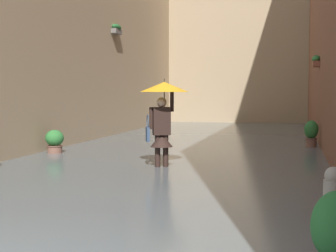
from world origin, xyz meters
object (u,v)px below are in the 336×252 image
object	(u,v)px
person_wading	(163,105)
potted_plant_far_right	(55,142)
mooring_bollard	(333,207)
potted_plant_near_left	(311,134)

from	to	relation	value
person_wading	potted_plant_far_right	distance (m)	4.07
person_wading	mooring_bollard	size ratio (longest dim) A/B	2.23
person_wading	mooring_bollard	xyz separation A→B (m)	(-3.20, 4.89, -1.01)
potted_plant_far_right	mooring_bollard	distance (m)	9.46
potted_plant_far_right	potted_plant_near_left	size ratio (longest dim) A/B	0.81
potted_plant_far_right	potted_plant_near_left	bearing A→B (deg)	-154.80
potted_plant_far_right	mooring_bollard	xyz separation A→B (m)	(-6.69, 6.69, 0.06)
person_wading	mooring_bollard	bearing A→B (deg)	123.24
potted_plant_far_right	person_wading	bearing A→B (deg)	152.69
person_wading	potted_plant_near_left	distance (m)	6.09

